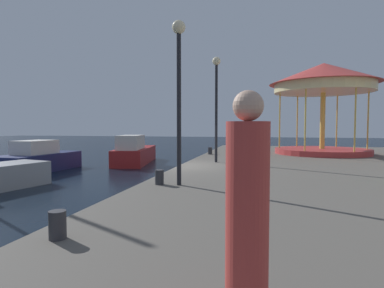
{
  "coord_description": "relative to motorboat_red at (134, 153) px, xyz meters",
  "views": [
    {
      "loc": [
        3.35,
        -12.51,
        2.39
      ],
      "look_at": [
        -0.76,
        5.71,
        1.36
      ],
      "focal_mm": 29.75,
      "sensor_mm": 36.0,
      "label": 1
    }
  ],
  "objects": [
    {
      "name": "carousel",
      "position": [
        11.45,
        0.52,
        3.97
      ],
      "size": [
        6.1,
        6.1,
        5.22
      ],
      "color": "#B23333",
      "rests_on": "quay_dock"
    },
    {
      "name": "motorboat_navy",
      "position": [
        -3.61,
        -4.47,
        -0.06
      ],
      "size": [
        2.3,
        4.79,
        1.65
      ],
      "color": "#19214C",
      "rests_on": "ground"
    },
    {
      "name": "lamp_post_mid_promenade",
      "position": [
        6.08,
        -5.19,
        3.23
      ],
      "size": [
        0.36,
        0.36,
        4.62
      ],
      "color": "black",
      "rests_on": "quay_dock"
    },
    {
      "name": "quay_dock",
      "position": [
        11.64,
        -6.61,
        -0.29
      ],
      "size": [
        13.73,
        28.44,
        0.8
      ],
      "primitive_type": "cube",
      "color": "#5B564F",
      "rests_on": "ground"
    },
    {
      "name": "lamp_post_near_edge",
      "position": [
        5.91,
        -10.88,
        3.1
      ],
      "size": [
        0.36,
        0.36,
        4.38
      ],
      "color": "black",
      "rests_on": "quay_dock"
    },
    {
      "name": "ground_plane",
      "position": [
        4.78,
        -6.61,
        -0.69
      ],
      "size": [
        120.0,
        120.0,
        0.0
      ],
      "primitive_type": "plane",
      "color": "black"
    },
    {
      "name": "person_by_the_water",
      "position": [
        8.01,
        -16.63,
        0.98
      ],
      "size": [
        0.34,
        0.34,
        1.86
      ],
      "color": "#B23833",
      "rests_on": "quay_dock"
    },
    {
      "name": "bollard_south",
      "position": [
        5.15,
        -1.25,
        0.31
      ],
      "size": [
        0.24,
        0.24,
        0.4
      ],
      "primitive_type": "cylinder",
      "color": "#2D2D33",
      "rests_on": "quay_dock"
    },
    {
      "name": "bollard_north",
      "position": [
        5.36,
        -10.9,
        0.31
      ],
      "size": [
        0.24,
        0.24,
        0.4
      ],
      "primitive_type": "cylinder",
      "color": "#2D2D33",
      "rests_on": "quay_dock"
    },
    {
      "name": "bollard_center",
      "position": [
        5.31,
        -15.24,
        0.31
      ],
      "size": [
        0.24,
        0.24,
        0.4
      ],
      "primitive_type": "cylinder",
      "color": "#2D2D33",
      "rests_on": "quay_dock"
    },
    {
      "name": "motorboat_red",
      "position": [
        0.0,
        0.0,
        0.0
      ],
      "size": [
        2.86,
        6.07,
        1.85
      ],
      "color": "maroon",
      "rests_on": "ground"
    }
  ]
}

